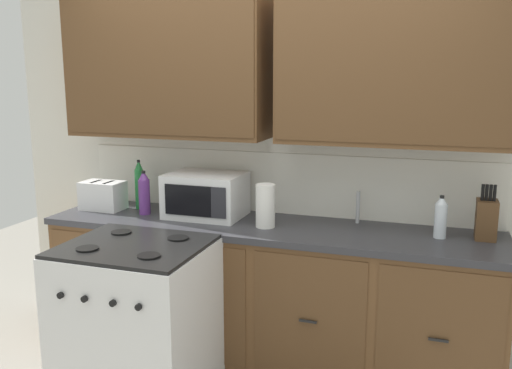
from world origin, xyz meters
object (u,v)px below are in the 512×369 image
Objects in this scene: stove_range at (138,326)px; bottle_clear at (441,217)px; bottle_green at (139,185)px; toaster at (103,195)px; knife_block at (486,219)px; paper_towel_roll at (265,206)px; bottle_violet at (144,193)px; microwave at (206,195)px.

bottle_clear is at bearing 23.52° from stove_range.
toaster is at bearing -156.74° from bottle_green.
knife_block is 1.19× the size of paper_towel_roll.
bottle_green is (-0.40, 0.74, 0.63)m from stove_range.
knife_block is at bearing 13.16° from bottle_clear.
bottle_green is at bearing 130.97° from bottle_violet.
bottle_green reaches higher than paper_towel_roll.
bottle_violet is at bearing -176.98° from knife_block.
toaster is 0.34m from bottle_violet.
bottle_clear reaches higher than toaster.
paper_towel_roll is (0.55, 0.57, 0.59)m from stove_range.
stove_range is 1.78m from bottle_clear.
knife_block is at bearing 7.20° from paper_towel_roll.
knife_block is 2.08m from bottle_violet.
bottle_clear is at bearing 0.73° from toaster.
bottle_clear is (0.99, 0.10, -0.01)m from paper_towel_roll.
paper_towel_roll is at bearing -3.50° from toaster.
stove_range is 0.93m from microwave.
stove_range is at bearing -156.48° from bottle_clear.
bottle_green reaches higher than toaster.
toaster is at bearing 134.02° from stove_range.
microwave is at bearing 10.68° from bottle_violet.
bottle_clear is (1.55, 0.67, 0.58)m from stove_range.
paper_towel_roll is 1.00m from bottle_clear.
microwave is 0.74m from toaster.
bottle_green is (-0.51, 0.05, 0.02)m from microwave.
bottle_green is (-1.94, 0.07, 0.04)m from bottle_clear.
paper_towel_roll reaches higher than stove_range.
microwave is at bearing 164.52° from paper_towel_roll.
microwave is 0.46m from paper_towel_roll.
stove_range is 0.99m from paper_towel_roll.
bottle_clear is at bearing 1.68° from bottle_violet.
paper_towel_roll is at bearing -172.80° from knife_block.
bottle_green is at bearing 23.26° from toaster.
stove_range is 3.06× the size of knife_block.
toaster is at bearing -176.11° from microwave.
bottle_clear is (-0.24, -0.06, 0.00)m from knife_block.
bottle_violet is (-0.40, -0.08, 0.00)m from microwave.
paper_towel_roll is at bearing -10.10° from bottle_green.
stove_range is at bearing -99.26° from microwave.
bottle_green is at bearing 179.64° from knife_block.
stove_range is 3.65× the size of paper_towel_roll.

